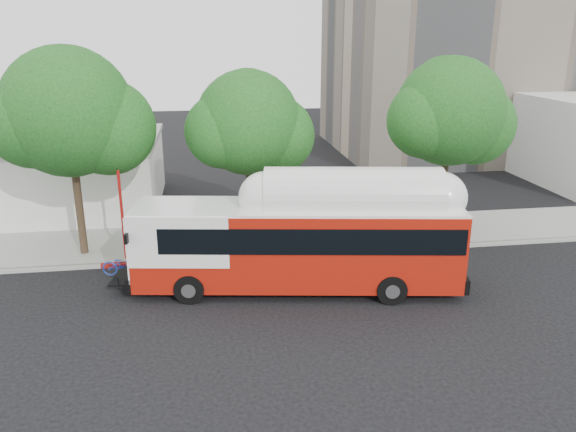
# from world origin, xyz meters

# --- Properties ---
(ground) EXTENTS (120.00, 120.00, 0.00)m
(ground) POSITION_xyz_m (0.00, 0.00, 0.00)
(ground) COLOR black
(ground) RESTS_ON ground
(sidewalk) EXTENTS (60.00, 5.00, 0.15)m
(sidewalk) POSITION_xyz_m (0.00, 6.50, 0.07)
(sidewalk) COLOR gray
(sidewalk) RESTS_ON ground
(curb_strip) EXTENTS (60.00, 0.30, 0.15)m
(curb_strip) POSITION_xyz_m (0.00, 3.90, 0.07)
(curb_strip) COLOR gray
(curb_strip) RESTS_ON ground
(red_curb_segment) EXTENTS (10.00, 0.32, 0.16)m
(red_curb_segment) POSITION_xyz_m (-3.00, 3.90, 0.08)
(red_curb_segment) COLOR maroon
(red_curb_segment) RESTS_ON ground
(street_tree_left) EXTENTS (6.67, 5.80, 9.74)m
(street_tree_left) POSITION_xyz_m (-8.53, 5.56, 6.60)
(street_tree_left) COLOR #2D2116
(street_tree_left) RESTS_ON ground
(street_tree_mid) EXTENTS (5.75, 5.00, 8.62)m
(street_tree_mid) POSITION_xyz_m (-0.59, 6.06, 5.91)
(street_tree_mid) COLOR #2D2116
(street_tree_mid) RESTS_ON ground
(street_tree_right) EXTENTS (6.21, 5.40, 9.18)m
(street_tree_right) POSITION_xyz_m (9.44, 5.86, 6.26)
(street_tree_right) COLOR #2D2116
(street_tree_right) RESTS_ON ground
(low_commercial_bldg) EXTENTS (16.20, 10.20, 4.25)m
(low_commercial_bldg) POSITION_xyz_m (-14.00, 14.00, 2.15)
(low_commercial_bldg) COLOR silver
(low_commercial_bldg) RESTS_ON ground
(transit_bus) EXTENTS (14.27, 4.85, 4.16)m
(transit_bus) POSITION_xyz_m (0.55, 0.30, 1.94)
(transit_bus) COLOR #A0170B
(transit_bus) RESTS_ON ground
(signal_pole) EXTENTS (0.13, 0.45, 4.73)m
(signal_pole) POSITION_xyz_m (-6.96, 4.54, 2.43)
(signal_pole) COLOR red
(signal_pole) RESTS_ON ground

